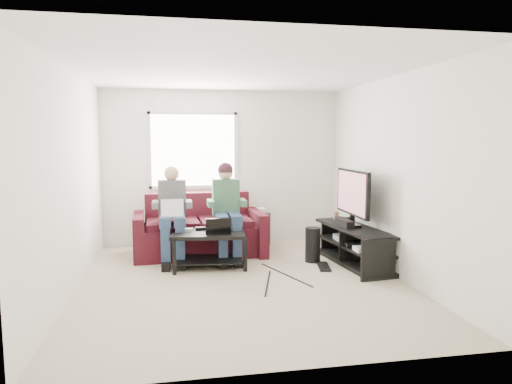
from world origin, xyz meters
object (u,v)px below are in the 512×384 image
tv (353,194)px  subwoofer (313,245)px  coffee_table (209,241)px  end_table (258,229)px  sofa (199,232)px  tv_stand (354,247)px

tv → subwoofer: (-0.55, 0.12, -0.75)m
coffee_table → subwoofer: subwoofer is taller
tv → end_table: (-1.16, 1.21, -0.71)m
sofa → tv_stand: size_ratio=1.21×
subwoofer → sofa: bearing=154.6°
coffee_table → sofa: bearing=96.4°
sofa → tv: 2.42m
subwoofer → tv: bearing=-12.5°
tv → subwoofer: size_ratio=2.18×
tv_stand → end_table: bearing=131.4°
sofa → tv_stand: (2.16, -0.98, -0.10)m
coffee_table → tv: tv is taller
tv_stand → subwoofer: bearing=158.1°
tv_stand → tv: size_ratio=1.52×
tv_stand → tv: tv is taller
coffee_table → tv: bearing=-2.3°
sofa → coffee_table: sofa is taller
tv → end_table: 1.82m
tv_stand → subwoofer: size_ratio=3.31×
sofa → tv: (2.16, -0.88, 0.66)m
tv_stand → tv: (-0.00, 0.10, 0.76)m
tv_stand → tv: 0.76m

